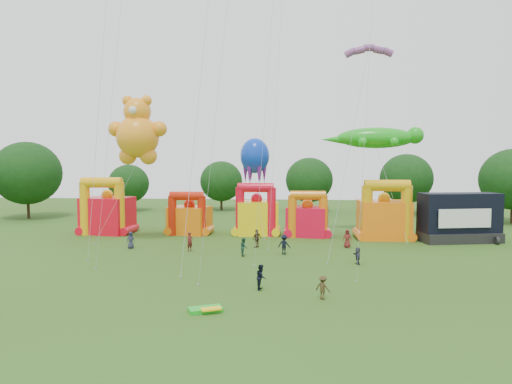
# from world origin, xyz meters

# --- Properties ---
(ground) EXTENTS (160.00, 160.00, 0.00)m
(ground) POSITION_xyz_m (0.00, 0.00, 0.00)
(ground) COLOR #315016
(ground) RESTS_ON ground
(tree_ring) EXTENTS (121.09, 123.17, 12.07)m
(tree_ring) POSITION_xyz_m (-1.15, 0.60, 6.26)
(tree_ring) COLOR #352314
(tree_ring) RESTS_ON ground
(bouncy_castle_0) EXTENTS (6.27, 5.38, 7.09)m
(bouncy_castle_0) POSITION_xyz_m (-18.27, 28.78, 2.68)
(bouncy_castle_0) COLOR red
(bouncy_castle_0) RESTS_ON ground
(bouncy_castle_1) EXTENTS (5.36, 4.67, 5.36)m
(bouncy_castle_1) POSITION_xyz_m (-7.94, 29.24, 2.05)
(bouncy_castle_1) COLOR orange
(bouncy_castle_1) RESTS_ON ground
(bouncy_castle_2) EXTENTS (5.49, 4.69, 6.43)m
(bouncy_castle_2) POSITION_xyz_m (0.43, 29.50, 2.45)
(bouncy_castle_2) COLOR yellow
(bouncy_castle_2) RESTS_ON ground
(bouncy_castle_3) EXTENTS (5.25, 4.50, 5.56)m
(bouncy_castle_3) POSITION_xyz_m (6.65, 28.73, 2.13)
(bouncy_castle_3) COLOR red
(bouncy_castle_3) RESTS_ON ground
(bouncy_castle_4) EXTENTS (5.73, 4.63, 6.96)m
(bouncy_castle_4) POSITION_xyz_m (15.48, 27.46, 2.63)
(bouncy_castle_4) COLOR orange
(bouncy_castle_4) RESTS_ON ground
(stage_trailer) EXTENTS (9.22, 4.92, 5.53)m
(stage_trailer) POSITION_xyz_m (23.52, 26.26, 2.67)
(stage_trailer) COLOR black
(stage_trailer) RESTS_ON ground
(teddy_bear_kite) EXTENTS (8.03, 4.62, 16.28)m
(teddy_bear_kite) POSITION_xyz_m (-12.75, 22.60, 9.90)
(teddy_bear_kite) COLOR orange
(teddy_bear_kite) RESTS_ON ground
(gecko_kite) EXTENTS (12.59, 9.17, 13.35)m
(gecko_kite) POSITION_xyz_m (15.97, 29.45, 7.57)
(gecko_kite) COLOR #1BA918
(gecko_kite) RESTS_ON ground
(octopus_kite) EXTENTS (3.70, 8.02, 12.03)m
(octopus_kite) POSITION_xyz_m (0.48, 29.96, 6.28)
(octopus_kite) COLOR #0C37C1
(octopus_kite) RESTS_ON ground
(parafoil_kites) EXTENTS (29.85, 12.91, 32.90)m
(parafoil_kites) POSITION_xyz_m (2.73, 15.84, 12.47)
(parafoil_kites) COLOR red
(parafoil_kites) RESTS_ON ground
(diamond_kites) EXTENTS (24.04, 20.20, 44.25)m
(diamond_kites) POSITION_xyz_m (0.55, 15.32, 17.40)
(diamond_kites) COLOR red
(diamond_kites) RESTS_ON ground
(folded_kite_bundle) EXTENTS (2.23, 1.70, 0.31)m
(folded_kite_bundle) POSITION_xyz_m (-0.38, 0.60, 0.14)
(folded_kite_bundle) COLOR green
(folded_kite_bundle) RESTS_ON ground
(spectator_0) EXTENTS (0.93, 0.68, 1.75)m
(spectator_0) POSITION_xyz_m (-11.87, 19.48, 0.88)
(spectator_0) COLOR #26293F
(spectator_0) RESTS_ON ground
(spectator_1) EXTENTS (0.78, 0.85, 1.95)m
(spectator_1) POSITION_xyz_m (-5.44, 18.57, 0.98)
(spectator_1) COLOR #5A1A19
(spectator_1) RESTS_ON ground
(spectator_2) EXTENTS (0.78, 0.94, 1.75)m
(spectator_2) POSITION_xyz_m (0.21, 16.76, 0.87)
(spectator_2) COLOR #1C4631
(spectator_2) RESTS_ON ground
(spectator_3) EXTENTS (1.41, 1.07, 1.94)m
(spectator_3) POSITION_xyz_m (4.05, 17.75, 0.97)
(spectator_3) COLOR black
(spectator_3) RESTS_ON ground
(spectator_4) EXTENTS (1.09, 1.17, 1.94)m
(spectator_4) POSITION_xyz_m (1.13, 21.04, 0.97)
(spectator_4) COLOR #3C2818
(spectator_4) RESTS_ON ground
(spectator_5) EXTENTS (0.72, 1.48, 1.53)m
(spectator_5) POSITION_xyz_m (10.56, 14.04, 0.76)
(spectator_5) COLOR #23253B
(spectator_5) RESTS_ON ground
(spectator_6) EXTENTS (1.07, 0.85, 1.93)m
(spectator_6) POSITION_xyz_m (10.58, 21.73, 0.96)
(spectator_6) COLOR maroon
(spectator_6) RESTS_ON ground
(spectator_7) EXTENTS (0.73, 0.68, 1.67)m
(spectator_7) POSITION_xyz_m (22.81, 24.84, 0.83)
(spectator_7) COLOR #194023
(spectator_7) RESTS_ON ground
(spectator_8) EXTENTS (0.68, 0.87, 1.79)m
(spectator_8) POSITION_xyz_m (2.62, 5.60, 0.89)
(spectator_8) COLOR black
(spectator_8) RESTS_ON ground
(spectator_9) EXTENTS (1.18, 1.04, 1.59)m
(spectator_9) POSITION_xyz_m (6.82, 3.60, 0.79)
(spectator_9) COLOR #3F3119
(spectator_9) RESTS_ON ground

